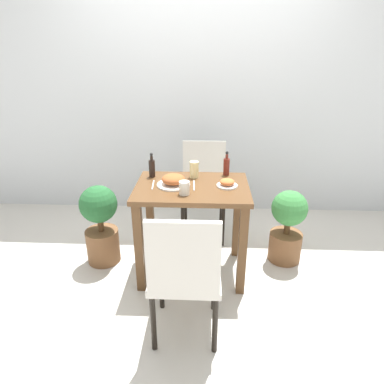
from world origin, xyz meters
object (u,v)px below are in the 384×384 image
(drink_cup, at_px, (184,188))
(sauce_bottle, at_px, (226,166))
(chair_far, at_px, (204,184))
(side_plate, at_px, (227,183))
(juice_glass, at_px, (194,170))
(condiment_bottle, at_px, (152,167))
(food_plate, at_px, (173,181))
(potted_plant_left, at_px, (100,223))
(potted_plant_right, at_px, (287,225))
(chair_near, at_px, (185,272))

(drink_cup, distance_m, sauce_bottle, 0.51)
(chair_far, height_order, drink_cup, chair_far)
(chair_far, height_order, side_plate, chair_far)
(juice_glass, height_order, condiment_bottle, condiment_bottle)
(food_plate, relative_size, potted_plant_left, 0.36)
(food_plate, xyz_separation_m, potted_plant_right, (0.92, 0.19, -0.45))
(chair_near, xyz_separation_m, potted_plant_right, (0.79, 0.89, -0.16))
(food_plate, distance_m, condiment_bottle, 0.26)
(potted_plant_left, bearing_deg, chair_near, -47.29)
(chair_near, xyz_separation_m, food_plate, (-0.13, 0.70, 0.29))
(food_plate, distance_m, potted_plant_right, 1.04)
(chair_far, distance_m, side_plate, 0.73)
(chair_far, relative_size, side_plate, 5.78)
(chair_far, bearing_deg, juice_glass, -98.46)
(sauce_bottle, bearing_deg, chair_near, -106.02)
(chair_far, distance_m, juice_glass, 0.57)
(food_plate, distance_m, side_plate, 0.39)
(food_plate, xyz_separation_m, condiment_bottle, (-0.18, 0.18, 0.04))
(side_plate, distance_m, drink_cup, 0.34)
(side_plate, relative_size, potted_plant_right, 0.24)
(chair_near, height_order, sauce_bottle, sauce_bottle)
(juice_glass, bearing_deg, side_plate, -36.24)
(chair_far, bearing_deg, condiment_bottle, -130.15)
(juice_glass, relative_size, condiment_bottle, 0.66)
(potted_plant_right, bearing_deg, drink_cup, -156.86)
(chair_far, relative_size, juice_glass, 6.95)
(chair_near, relative_size, juice_glass, 6.95)
(drink_cup, distance_m, potted_plant_left, 0.87)
(sauce_bottle, xyz_separation_m, potted_plant_left, (-1.01, -0.14, -0.46))
(condiment_bottle, bearing_deg, chair_near, -70.49)
(chair_far, xyz_separation_m, condiment_bottle, (-0.40, -0.47, 0.33))
(potted_plant_right, bearing_deg, chair_far, 147.02)
(side_plate, bearing_deg, drink_cup, -153.04)
(potted_plant_right, bearing_deg, sauce_bottle, 174.73)
(drink_cup, relative_size, condiment_bottle, 0.48)
(drink_cup, height_order, juice_glass, juice_glass)
(chair_far, bearing_deg, side_plate, -74.84)
(chair_far, bearing_deg, potted_plant_left, -146.91)
(potted_plant_left, bearing_deg, side_plate, -6.31)
(potted_plant_left, bearing_deg, sauce_bottle, 7.61)
(food_plate, height_order, sauce_bottle, sauce_bottle)
(food_plate, distance_m, sauce_bottle, 0.47)
(food_plate, xyz_separation_m, sauce_bottle, (0.40, 0.24, 0.04))
(juice_glass, height_order, potted_plant_right, juice_glass)
(condiment_bottle, xyz_separation_m, potted_plant_right, (1.10, 0.02, -0.49))
(chair_far, xyz_separation_m, potted_plant_left, (-0.83, -0.54, -0.13))
(drink_cup, relative_size, potted_plant_right, 0.15)
(chair_far, xyz_separation_m, juice_glass, (-0.07, -0.47, 0.31))
(sauce_bottle, xyz_separation_m, condiment_bottle, (-0.58, -0.07, 0.00))
(potted_plant_left, bearing_deg, food_plate, -9.81)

